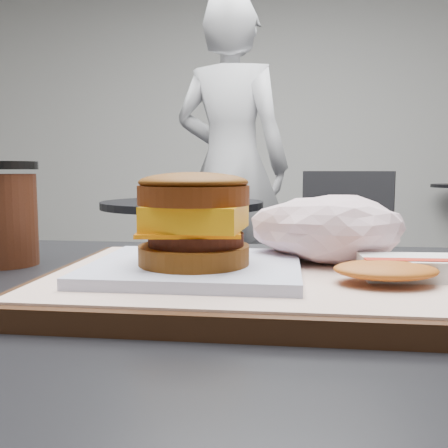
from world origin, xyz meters
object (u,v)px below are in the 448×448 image
neighbor_table (183,247)px  neighbor_chair (318,254)px  coffee_cup (4,215)px  patron (231,167)px  serving_tray (250,282)px  crumpled_wrapper (328,228)px  breakfast_sandwich (195,231)px  hash_brown (401,268)px

neighbor_table → neighbor_chair: (0.59, 0.14, -0.04)m
coffee_cup → patron: (0.03, 2.22, 0.07)m
coffee_cup → neighbor_chair: bearing=74.1°
neighbor_table → patron: 0.77m
serving_tray → neighbor_chair: size_ratio=0.43×
neighbor_table → patron: (0.14, 0.67, 0.35)m
crumpled_wrapper → coffee_cup: coffee_cup is taller
neighbor_chair → neighbor_table: bearing=-167.0°
crumpled_wrapper → neighbor_table: crumpled_wrapper is taller
patron → neighbor_chair: bearing=146.1°
serving_tray → crumpled_wrapper: (0.08, 0.07, 0.04)m
breakfast_sandwich → patron: patron is taller
crumpled_wrapper → neighbor_table: bearing=107.1°
patron → neighbor_table: bearing=93.9°
neighbor_chair → patron: patron is taller
breakfast_sandwich → neighbor_chair: (0.23, 1.81, -0.32)m
serving_tray → patron: 2.35m
serving_tray → hash_brown: (0.13, -0.02, 0.02)m
neighbor_table → serving_tray: bearing=-76.0°
coffee_cup → neighbor_table: 1.59m
hash_brown → breakfast_sandwich: bearing=178.5°
breakfast_sandwich → patron: (-0.23, 2.34, 0.07)m
breakfast_sandwich → coffee_cup: (-0.25, 0.12, 0.00)m
hash_brown → coffee_cup: 0.45m
breakfast_sandwich → coffee_cup: bearing=155.2°
coffee_cup → neighbor_chair: coffee_cup is taller
coffee_cup → neighbor_table: coffee_cup is taller
serving_tray → hash_brown: size_ratio=3.12×
hash_brown → crumpled_wrapper: bearing=122.7°
serving_tray → coffee_cup: (-0.30, 0.10, 0.05)m
serving_tray → hash_brown: hash_brown is taller
serving_tray → neighbor_table: (-0.41, 1.66, -0.23)m
crumpled_wrapper → neighbor_chair: size_ratio=0.18×
breakfast_sandwich → hash_brown: 0.18m
serving_tray → neighbor_chair: bearing=84.3°
breakfast_sandwich → crumpled_wrapper: 0.15m
breakfast_sandwich → neighbor_table: size_ratio=0.25×
crumpled_wrapper → neighbor_table: 1.69m
crumpled_wrapper → patron: bearing=98.8°
crumpled_wrapper → patron: (-0.35, 2.26, 0.08)m
serving_tray → breakfast_sandwich: bearing=-161.9°
coffee_cup → neighbor_table: (-0.11, 1.56, -0.28)m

